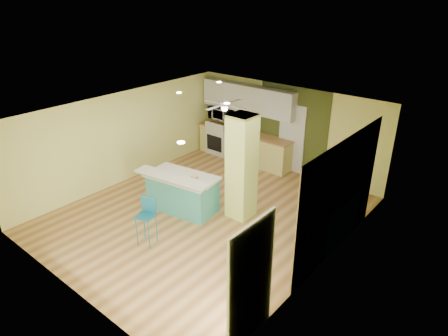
{
  "coord_description": "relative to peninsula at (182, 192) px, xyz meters",
  "views": [
    {
      "loc": [
        5.61,
        -6.09,
        5.02
      ],
      "look_at": [
        0.21,
        0.4,
        1.14
      ],
      "focal_mm": 32.0,
      "sensor_mm": 36.0,
      "label": 1
    }
  ],
  "objects": [
    {
      "name": "ceiling",
      "position": [
        0.6,
        0.21,
        2.02
      ],
      "size": [
        6.0,
        7.0,
        0.01
      ],
      "primitive_type": "cube",
      "color": "white",
      "rests_on": "wall_back"
    },
    {
      "name": "bar_stool",
      "position": [
        0.41,
        -1.43,
        0.23
      ],
      "size": [
        0.44,
        0.44,
        1.07
      ],
      "rotation": [
        0.0,
        0.0,
        0.32
      ],
      "color": "#1E6E88",
      "rests_on": "floor"
    },
    {
      "name": "fruit_bowl",
      "position": [
        -0.4,
        3.35,
        0.5
      ],
      "size": [
        0.39,
        0.39,
        0.08
      ],
      "primitive_type": "imported",
      "rotation": [
        0.0,
        0.0,
        -0.29
      ],
      "color": "#3D2819",
      "rests_on": "kitchen_run"
    },
    {
      "name": "wall_decor",
      "position": [
        3.56,
        1.01,
        1.07
      ],
      "size": [
        0.03,
        0.9,
        0.7
      ],
      "primitive_type": "cube",
      "color": "brown",
      "rests_on": "wood_panel"
    },
    {
      "name": "wall_left",
      "position": [
        -2.41,
        0.21,
        0.77
      ],
      "size": [
        0.01,
        7.0,
        2.5
      ],
      "primitive_type": "cube",
      "color": "#E6E77B",
      "rests_on": "floor"
    },
    {
      "name": "wall_front",
      "position": [
        0.6,
        -3.3,
        0.77
      ],
      "size": [
        6.0,
        0.01,
        2.5
      ],
      "primitive_type": "cube",
      "color": "#E6E77B",
      "rests_on": "floor"
    },
    {
      "name": "kitchen_run",
      "position": [
        -0.7,
        3.41,
        -0.01
      ],
      "size": [
        3.25,
        0.63,
        0.94
      ],
      "color": "#D7CD70",
      "rests_on": "floor"
    },
    {
      "name": "pendant_lamp",
      "position": [
        3.25,
        0.96,
        1.4
      ],
      "size": [
        0.14,
        0.14,
        0.69
      ],
      "color": "silver",
      "rests_on": "ceiling"
    },
    {
      "name": "wood_panel",
      "position": [
        3.59,
        0.81,
        0.77
      ],
      "size": [
        0.02,
        3.4,
        2.5
      ],
      "primitive_type": "cube",
      "color": "#84694B",
      "rests_on": "floor"
    },
    {
      "name": "interior_door",
      "position": [
        0.8,
        3.67,
        0.52
      ],
      "size": [
        0.82,
        0.05,
        2.0
      ],
      "primitive_type": "cube",
      "color": "silver",
      "rests_on": "floor"
    },
    {
      "name": "french_door",
      "position": [
        3.57,
        -2.09,
        0.57
      ],
      "size": [
        0.04,
        1.08,
        2.1
      ],
      "primitive_type": "cube",
      "color": "white",
      "rests_on": "floor"
    },
    {
      "name": "side_counter",
      "position": [
        3.3,
        1.13,
        0.03
      ],
      "size": [
        0.67,
        1.58,
        1.02
      ],
      "color": "teal",
      "rests_on": "floor"
    },
    {
      "name": "ceiling_fan",
      "position": [
        -0.5,
        2.21,
        1.6
      ],
      "size": [
        1.41,
        1.41,
        0.61
      ],
      "color": "silver",
      "rests_on": "ceiling"
    },
    {
      "name": "canister",
      "position": [
        0.42,
        0.0,
        0.5
      ],
      "size": [
        0.16,
        0.16,
        0.16
      ],
      "primitive_type": "cylinder",
      "color": "gold",
      "rests_on": "peninsula"
    },
    {
      "name": "microwave",
      "position": [
        -1.65,
        3.41,
        0.87
      ],
      "size": [
        0.7,
        0.48,
        0.39
      ],
      "primitive_type": "imported",
      "color": "silver",
      "rests_on": "wall_back"
    },
    {
      "name": "column",
      "position": [
        1.25,
        0.71,
        0.77
      ],
      "size": [
        0.55,
        0.55,
        2.5
      ],
      "primitive_type": "cube",
      "color": "#C9DD66",
      "rests_on": "floor"
    },
    {
      "name": "peninsula",
      "position": [
        0.0,
        0.0,
        0.0
      ],
      "size": [
        1.99,
        1.28,
        1.04
      ],
      "rotation": [
        0.0,
        0.0,
        0.14
      ],
      "color": "teal",
      "rests_on": "floor"
    },
    {
      "name": "wall_right",
      "position": [
        3.6,
        0.21,
        0.77
      ],
      "size": [
        0.01,
        7.0,
        2.5
      ],
      "primitive_type": "cube",
      "color": "#E6E77B",
      "rests_on": "floor"
    },
    {
      "name": "olive_accent",
      "position": [
        0.8,
        3.69,
        0.77
      ],
      "size": [
        2.2,
        0.02,
        2.5
      ],
      "primitive_type": "cube",
      "color": "#3F481C",
      "rests_on": "floor"
    },
    {
      "name": "upper_cabinets",
      "position": [
        -0.7,
        3.53,
        1.47
      ],
      "size": [
        3.2,
        0.34,
        0.8
      ],
      "primitive_type": "cube",
      "color": "silver",
      "rests_on": "wall_back"
    },
    {
      "name": "wall_back",
      "position": [
        0.6,
        3.71,
        0.77
      ],
      "size": [
        6.0,
        0.01,
        2.5
      ],
      "primitive_type": "cube",
      "color": "#E6E77B",
      "rests_on": "floor"
    },
    {
      "name": "stove",
      "position": [
        -1.65,
        3.4,
        -0.02
      ],
      "size": [
        0.76,
        0.66,
        1.08
      ],
      "color": "silver",
      "rests_on": "floor"
    },
    {
      "name": "floor",
      "position": [
        0.6,
        0.21,
        -0.49
      ],
      "size": [
        6.0,
        7.0,
        0.01
      ],
      "primitive_type": "cube",
      "color": "#8E5E31",
      "rests_on": "ground"
    }
  ]
}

